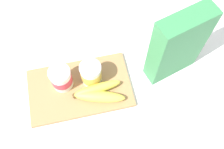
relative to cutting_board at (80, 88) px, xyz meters
The scene contains 6 objects.
ground_plane 0.01m from the cutting_board, ahead, with size 2.40×2.40×0.00m, color white.
cutting_board is the anchor object (origin of this frame).
cereal_box 0.36m from the cutting_board, ahead, with size 0.18×0.06×0.29m, color #38844C.
yogurt_cup_front 0.08m from the cutting_board, 154.25° to the left, with size 0.07×0.07×0.09m.
yogurt_cup_back 0.07m from the cutting_board, 24.59° to the left, with size 0.07×0.07×0.09m.
banana_bunch 0.08m from the cutting_board, 34.87° to the right, with size 0.18×0.10×0.04m.
Camera 1 is at (0.03, -0.36, 0.84)m, focal length 41.57 mm.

